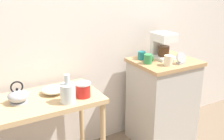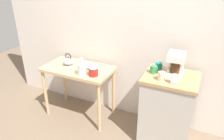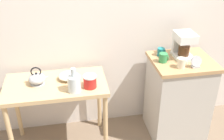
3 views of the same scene
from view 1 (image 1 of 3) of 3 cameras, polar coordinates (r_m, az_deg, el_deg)
The scene contains 12 objects.
back_wall at distance 2.74m, azimuth -1.51°, elevation 12.93°, with size 4.40×0.10×2.80m, color silver.
wooden_table at distance 2.32m, azimuth -14.27°, elevation -8.08°, with size 0.95×0.53×0.76m.
kitchen_counter at distance 2.95m, azimuth 10.19°, elevation -6.24°, with size 0.61×0.53×0.89m.
bowl_stoneware at distance 2.35m, azimuth -12.00°, elevation -3.95°, with size 0.19×0.19×0.06m.
teakettle at distance 2.24m, azimuth -18.64°, elevation -5.05°, with size 0.19×0.15×0.18m.
glass_carafe_vase at distance 2.15m, azimuth -9.05°, elevation -4.58°, with size 0.12×0.12×0.23m.
canister_enamel at distance 2.24m, azimuth -5.93°, elevation -4.02°, with size 0.12×0.12×0.12m.
coffee_maker at distance 2.82m, azimuth 10.18°, elevation 5.21°, with size 0.18×0.22×0.26m.
mug_small_cream at distance 2.62m, azimuth 11.48°, elevation 1.93°, with size 0.09×0.08×0.10m.
mug_dark_teal at distance 2.77m, azimuth 6.13°, elevation 2.99°, with size 0.08×0.07×0.08m.
mug_tall_green at distance 2.65m, azimuth 7.40°, elevation 2.27°, with size 0.09×0.08×0.09m.
table_clock at distance 2.69m, azimuth 13.92°, elevation 2.29°, with size 0.10×0.05×0.12m.
Camera 1 is at (-1.19, -2.01, 1.69)m, focal length 44.72 mm.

